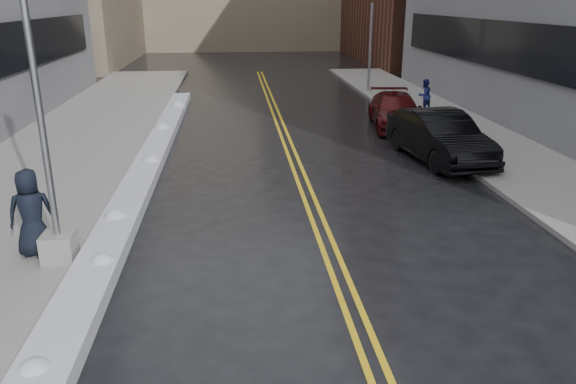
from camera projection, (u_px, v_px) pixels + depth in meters
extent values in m
plane|color=black|center=(216.00, 307.00, 10.34)|extent=(160.00, 160.00, 0.00)
cube|color=gray|center=(54.00, 162.00, 19.20)|extent=(5.50, 50.00, 0.15)
cube|color=gray|center=(496.00, 151.00, 20.63)|extent=(4.00, 50.00, 0.15)
cube|color=gold|center=(289.00, 158.00, 19.96)|extent=(0.12, 50.00, 0.01)
cube|color=gold|center=(298.00, 158.00, 19.99)|extent=(0.12, 50.00, 0.01)
cube|color=silver|center=(143.00, 174.00, 17.59)|extent=(0.90, 30.00, 0.34)
cube|color=gray|center=(59.00, 247.00, 11.77)|extent=(0.65, 0.65, 0.60)
cylinder|color=gray|center=(32.00, 62.00, 10.53)|extent=(0.14, 0.14, 7.00)
cylinder|color=maroon|center=(471.00, 142.00, 20.42)|extent=(0.24, 0.24, 0.60)
sphere|color=maroon|center=(472.00, 134.00, 20.32)|extent=(0.26, 0.26, 0.26)
cylinder|color=maroon|center=(471.00, 140.00, 20.40)|extent=(0.25, 0.10, 0.10)
cylinder|color=gray|center=(370.00, 48.00, 32.82)|extent=(0.14, 0.14, 5.00)
imported|color=black|center=(31.00, 213.00, 11.84)|extent=(1.04, 0.80, 1.91)
imported|color=navy|center=(424.00, 95.00, 27.22)|extent=(0.95, 0.87, 1.57)
imported|color=black|center=(439.00, 137.00, 19.41)|extent=(2.50, 5.43, 1.72)
imported|color=#450B0D|center=(396.00, 111.00, 24.56)|extent=(2.65, 5.22, 1.45)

